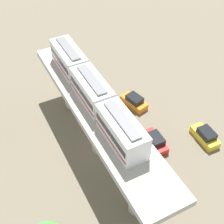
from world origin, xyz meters
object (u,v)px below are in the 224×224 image
(train, at_px, (92,91))
(parked_car_orange, at_px, (134,101))
(parked_car_red, at_px, (155,141))
(parked_car_yellow, at_px, (205,136))

(train, distance_m, parked_car_orange, 12.01)
(train, height_order, parked_car_red, train)
(train, relative_size, parked_car_orange, 4.55)
(train, bearing_deg, parked_car_orange, -154.63)
(train, xyz_separation_m, parked_car_orange, (-8.08, -3.83, -8.01))
(train, bearing_deg, parked_car_red, 148.57)
(parked_car_yellow, relative_size, parked_car_red, 1.00)
(parked_car_red, relative_size, parked_car_orange, 0.94)
(parked_car_yellow, distance_m, parked_car_orange, 11.22)
(train, xyz_separation_m, parked_car_yellow, (-12.97, 6.27, -8.01))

